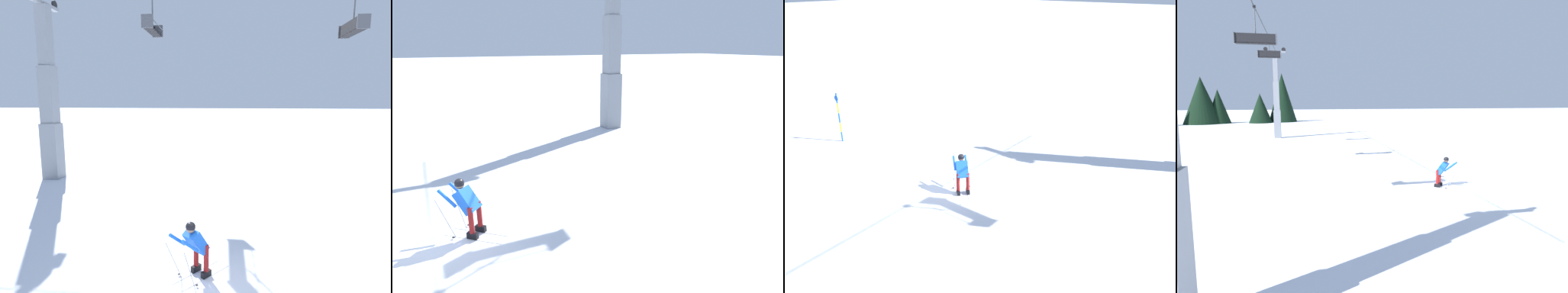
% 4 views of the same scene
% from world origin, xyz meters
% --- Properties ---
extents(ground_plane, '(260.00, 260.00, 0.00)m').
position_xyz_m(ground_plane, '(0.00, 0.00, 0.00)').
color(ground_plane, white).
extents(skier_carving_main, '(1.54, 1.64, 1.66)m').
position_xyz_m(skier_carving_main, '(-0.12, 0.79, 0.88)').
color(skier_carving_main, white).
rests_on(skier_carving_main, ground_plane).
extents(lift_tower_far, '(0.72, 2.30, 9.79)m').
position_xyz_m(lift_tower_far, '(23.36, 9.91, 4.07)').
color(lift_tower_far, gray).
rests_on(lift_tower_far, ground_plane).
extents(haul_cable, '(38.35, 0.05, 0.05)m').
position_xyz_m(haul_cable, '(7.18, 9.91, 9.63)').
color(haul_cable, black).
extents(chairlift_seat_second, '(0.61, 2.42, 2.21)m').
position_xyz_m(chairlift_seat_second, '(6.53, 9.91, 7.81)').
color(chairlift_seat_second, black).
extents(chairlift_seat_middle, '(0.61, 1.96, 1.87)m').
position_xyz_m(chairlift_seat_middle, '(16.14, 9.91, 8.14)').
color(chairlift_seat_middle, black).
extents(tree_line_ridge, '(14.72, 31.54, 9.17)m').
position_xyz_m(tree_line_ridge, '(47.06, 24.29, 4.05)').
color(tree_line_ridge, black).
rests_on(tree_line_ridge, ground_plane).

